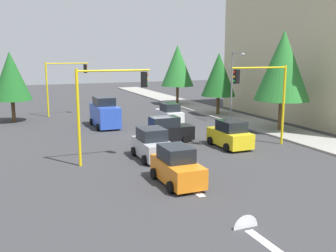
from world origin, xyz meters
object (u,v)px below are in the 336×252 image
at_px(car_black, 166,130).
at_px(car_orange, 177,167).
at_px(tree_roadside_mid, 219,75).
at_px(street_lamp_curbside, 234,78).
at_px(car_silver, 153,145).
at_px(traffic_signal_near_right, 107,97).
at_px(traffic_signal_far_right, 64,78).
at_px(car_white, 169,114).
at_px(traffic_signal_near_left, 264,90).
at_px(tree_opposite_side, 11,76).
at_px(tree_roadside_far, 178,66).
at_px(tree_roadside_near, 283,66).
at_px(car_yellow, 230,135).
at_px(delivery_van_blue, 105,113).

bearing_deg(car_black, car_orange, -18.75).
height_order(tree_roadside_mid, car_black, tree_roadside_mid).
distance_m(street_lamp_curbside, car_silver, 15.86).
bearing_deg(street_lamp_curbside, traffic_signal_near_right, -57.22).
bearing_deg(car_orange, car_black, 161.25).
xyz_separation_m(traffic_signal_far_right, car_black, (16.00, 5.46, -3.22)).
relative_size(car_white, car_silver, 1.02).
bearing_deg(tree_roadside_mid, traffic_signal_near_left, -16.97).
bearing_deg(car_silver, tree_opposite_side, -155.77).
relative_size(traffic_signal_far_right, street_lamp_curbside, 0.83).
bearing_deg(car_orange, street_lamp_curbside, 139.60).
bearing_deg(traffic_signal_near_left, traffic_signal_far_right, -150.21).
relative_size(car_orange, car_black, 0.93).
xyz_separation_m(tree_roadside_far, tree_roadside_near, (20.00, 1.00, 0.53)).
distance_m(traffic_signal_near_left, car_yellow, 4.05).
height_order(tree_roadside_far, car_black, tree_roadside_far).
bearing_deg(traffic_signal_near_left, street_lamp_curbside, 160.14).
distance_m(traffic_signal_far_right, street_lamp_curbside, 18.18).
xyz_separation_m(delivery_van_blue, car_silver, (12.03, 0.31, -0.39)).
distance_m(traffic_signal_near_left, traffic_signal_far_right, 23.04).
bearing_deg(delivery_van_blue, car_orange, -0.62).
height_order(tree_roadside_far, car_orange, tree_roadside_far).
xyz_separation_m(traffic_signal_near_right, tree_roadside_far, (-24.00, 15.22, 1.04)).
distance_m(traffic_signal_near_right, tree_opposite_side, 18.76).
height_order(traffic_signal_near_left, street_lamp_curbside, street_lamp_curbside).
bearing_deg(street_lamp_curbside, tree_opposite_side, -112.55).
xyz_separation_m(tree_roadside_far, car_black, (20.00, -9.76, -4.27)).
bearing_deg(traffic_signal_near_left, delivery_van_blue, -143.30).
bearing_deg(car_orange, tree_roadside_far, 156.19).
xyz_separation_m(tree_opposite_side, tree_roadside_mid, (4.00, 21.00, -0.07)).
distance_m(traffic_signal_far_right, car_yellow, 21.62).
bearing_deg(delivery_van_blue, car_silver, 1.50).
height_order(traffic_signal_near_right, tree_roadside_mid, tree_roadside_mid).
relative_size(tree_roadside_far, car_white, 2.14).
xyz_separation_m(traffic_signal_near_right, traffic_signal_far_right, (-20.00, 0.00, -0.02)).
height_order(street_lamp_curbside, tree_roadside_near, tree_roadside_near).
bearing_deg(delivery_van_blue, traffic_signal_far_right, -162.47).
distance_m(tree_roadside_far, car_orange, 32.14).
distance_m(tree_opposite_side, delivery_van_blue, 10.41).
relative_size(tree_opposite_side, car_orange, 1.84).
relative_size(delivery_van_blue, car_black, 1.19).
xyz_separation_m(traffic_signal_far_right, tree_roadside_far, (-4.00, 15.22, 1.05)).
bearing_deg(traffic_signal_near_left, tree_opposite_side, -137.10).
xyz_separation_m(traffic_signal_far_right, car_orange, (25.15, 2.36, -3.22)).
distance_m(traffic_signal_near_right, car_yellow, 9.71).
relative_size(tree_roadside_far, car_orange, 2.08).
height_order(tree_roadside_near, car_orange, tree_roadside_near).
height_order(tree_roadside_near, tree_opposite_side, tree_roadside_near).
bearing_deg(car_yellow, traffic_signal_near_left, 73.90).
bearing_deg(traffic_signal_near_right, traffic_signal_near_left, 90.00).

